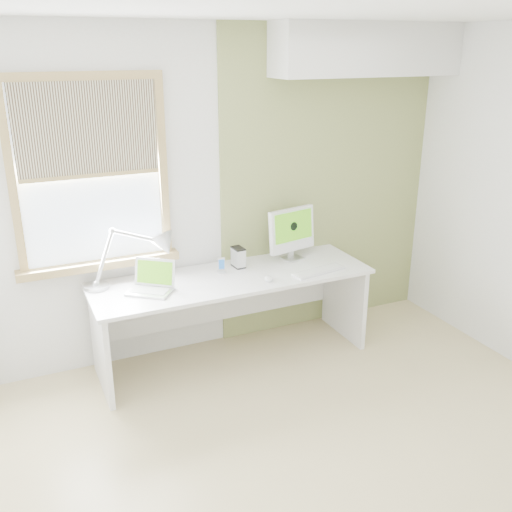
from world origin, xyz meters
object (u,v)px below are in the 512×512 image
desk (230,296)px  desk_lamp (152,250)px  external_drive (238,257)px  laptop (152,283)px  imac (292,231)px

desk → desk_lamp: bearing=165.0°
external_drive → laptop: bearing=-166.9°
laptop → external_drive: (0.76, 0.18, 0.03)m
imac → laptop: bearing=-171.9°
desk_lamp → laptop: (-0.07, -0.22, -0.18)m
laptop → desk_lamp: bearing=72.5°
laptop → external_drive: size_ratio=2.42×
desk_lamp → external_drive: 0.71m
desk → external_drive: size_ratio=13.35×
external_drive → desk_lamp: bearing=176.3°
imac → desk_lamp: bearing=177.8°
desk → desk_lamp: (-0.57, 0.15, 0.43)m
desk_lamp → imac: (1.18, -0.04, 0.01)m
desk → external_drive: (0.12, 0.11, 0.28)m
desk → imac: (0.61, 0.11, 0.44)m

